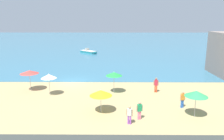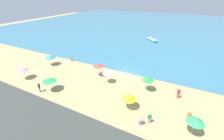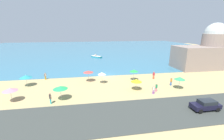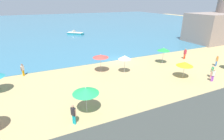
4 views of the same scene
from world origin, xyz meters
name	(u,v)px [view 4 (image 4 of 4)]	position (x,y,z in m)	size (l,w,h in m)	color
ground_plane	(117,60)	(0.00, 0.00, 0.00)	(160.00, 160.00, 0.00)	tan
sea	(61,23)	(0.00, 55.00, 0.03)	(150.00, 110.00, 0.05)	teal
coastal_road	(217,126)	(0.00, -18.00, 0.03)	(80.00, 8.00, 0.06)	#383D39
beach_umbrella_0	(101,56)	(-4.32, -3.63, 2.31)	(2.18, 2.18, 2.58)	#B2B2B7
beach_umbrella_3	(86,91)	(-8.89, -11.84, 2.14)	(2.31, 2.31, 2.46)	#B2B2B7
beach_umbrella_4	(164,49)	(5.75, -4.42, 2.29)	(1.89, 1.89, 2.57)	#B2B2B7
beach_umbrella_5	(185,64)	(4.54, -9.87, 1.91)	(2.07, 2.07, 2.24)	#B2B2B7
beach_umbrella_6	(125,57)	(-1.53, -5.27, 2.24)	(1.74, 1.74, 2.55)	#B2B2B7
bather_0	(23,69)	(-14.10, -0.54, 0.93)	(0.40, 0.46, 1.67)	orange
bather_1	(212,71)	(7.93, -11.32, 0.91)	(0.54, 0.33, 1.63)	pink
bather_2	(185,53)	(10.69, -4.13, 1.00)	(0.56, 0.30, 1.78)	#E9431E
bather_3	(217,60)	(12.40, -8.72, 0.94)	(0.54, 0.32, 1.68)	blue
bather_4	(73,114)	(-10.30, -12.97, 1.00)	(0.37, 0.50, 1.77)	#15A3AD
bather_5	(213,75)	(7.01, -12.17, 0.89)	(0.55, 0.32, 1.60)	#9F4DC0
skiff_nearshore	(75,33)	(-0.72, 26.03, 0.37)	(4.53, 4.23, 1.14)	teal
harbor_fortress	(224,20)	(30.34, 3.44, 4.93)	(14.79, 8.13, 13.09)	gray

